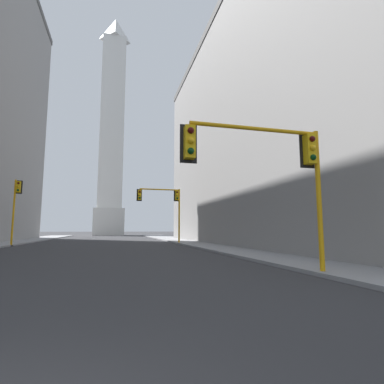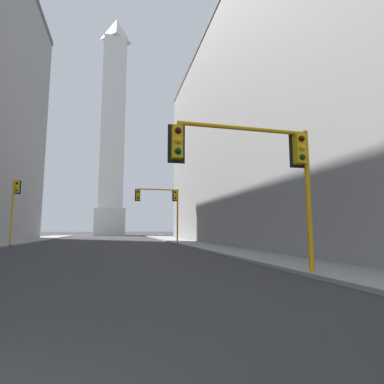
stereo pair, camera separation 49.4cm
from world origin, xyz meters
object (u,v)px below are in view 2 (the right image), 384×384
object	(u,v)px
traffic_light_mid_right	(164,202)
traffic_light_near_right	(262,161)
obelisk	(113,128)
traffic_light_mid_left	(14,202)

from	to	relation	value
traffic_light_mid_right	traffic_light_near_right	xyz separation A→B (m)	(-0.11, -23.63, -0.66)
traffic_light_near_right	obelisk	bearing A→B (deg)	95.34
obelisk	traffic_light_mid_right	world-z (taller)	obelisk
traffic_light_mid_right	traffic_light_near_right	bearing A→B (deg)	-90.26
traffic_light_mid_right	traffic_light_near_right	distance (m)	23.64
traffic_light_mid_right	traffic_light_near_right	size ratio (longest dim) A/B	1.15
traffic_light_mid_left	traffic_light_near_right	size ratio (longest dim) A/B	1.21
obelisk	traffic_light_near_right	bearing A→B (deg)	-84.66
traffic_light_mid_left	obelisk	bearing A→B (deg)	80.59
traffic_light_near_right	traffic_light_mid_left	bearing A→B (deg)	122.55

